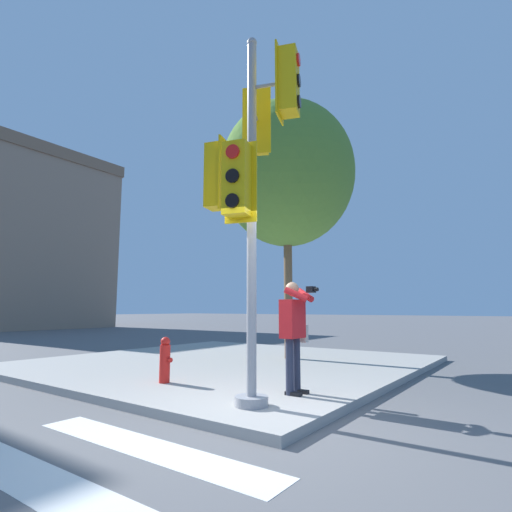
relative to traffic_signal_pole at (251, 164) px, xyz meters
name	(u,v)px	position (x,y,z in m)	size (l,w,h in m)	color
ground_plane	(267,428)	(-0.28, -0.44, -3.26)	(160.00, 160.00, 0.00)	#5B5B5E
sidewalk_corner	(227,363)	(3.22, 3.06, -3.20)	(8.00, 8.00, 0.12)	#9E9B96
traffic_signal_pole	(251,164)	(0.00, 0.00, 0.00)	(1.31, 1.33, 4.97)	#939399
person_photographer	(294,327)	(0.94, -0.09, -2.19)	(0.58, 0.54, 1.59)	black
street_tree	(287,174)	(4.39, 2.08, 1.52)	(3.44, 3.44, 6.56)	brown
fire_hydrant	(165,360)	(0.44, 2.07, -2.77)	(0.17, 0.23, 0.74)	red
building_right	(9,242)	(8.29, 27.42, 2.78)	(11.01, 10.44, 12.04)	gray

